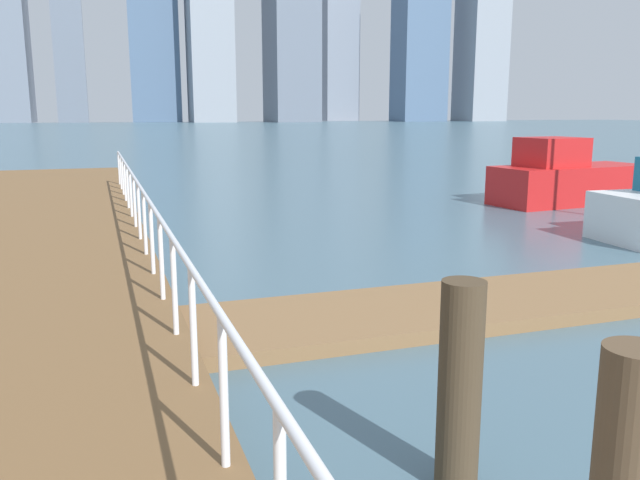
# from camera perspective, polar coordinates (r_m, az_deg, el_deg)

# --- Properties ---
(ground_plane) EXTENTS (300.00, 300.00, 0.00)m
(ground_plane) POSITION_cam_1_polar(r_m,az_deg,el_deg) (19.40, -7.34, 3.01)
(ground_plane) COLOR #476675
(boardwalk_railing) EXTENTS (0.06, 26.49, 1.08)m
(boardwalk_railing) POSITION_cam_1_polar(r_m,az_deg,el_deg) (9.02, -14.23, 1.14)
(boardwalk_railing) COLOR white
(boardwalk_railing) RESTS_ON boardwalk
(dock_piling_0) EXTENTS (0.32, 0.32, 1.58)m
(dock_piling_0) POSITION_cam_1_polar(r_m,az_deg,el_deg) (4.91, 12.13, -12.46)
(dock_piling_0) COLOR #473826
(dock_piling_0) RESTS_ON ground_plane
(moored_boat_2) EXTENTS (5.04, 2.28, 1.98)m
(moored_boat_2) POSITION_cam_1_polar(r_m,az_deg,el_deg) (20.96, 20.79, 5.02)
(moored_boat_2) COLOR red
(moored_boat_2) RESTS_ON ground_plane
(skyline_tower_0) EXTENTS (11.08, 13.75, 42.03)m
(skyline_tower_0) POSITION_cam_1_polar(r_m,az_deg,el_deg) (176.00, -26.06, 16.10)
(skyline_tower_0) COLOR slate
(skyline_tower_0) RESTS_ON ground_plane
(skyline_tower_4) EXTENTS (12.64, 11.60, 37.89)m
(skyline_tower_4) POSITION_cam_1_polar(r_m,az_deg,el_deg) (167.04, -2.50, 16.79)
(skyline_tower_4) COLOR slate
(skyline_tower_4) RESTS_ON ground_plane
(skyline_tower_6) EXTENTS (13.23, 9.58, 44.13)m
(skyline_tower_6) POSITION_cam_1_polar(r_m,az_deg,el_deg) (180.34, 8.76, 17.26)
(skyline_tower_6) COLOR slate
(skyline_tower_6) RESTS_ON ground_plane
(skyline_tower_7) EXTENTS (11.53, 10.94, 46.97)m
(skyline_tower_7) POSITION_cam_1_polar(r_m,az_deg,el_deg) (187.11, 14.01, 17.28)
(skyline_tower_7) COLOR #8C939E
(skyline_tower_7) RESTS_ON ground_plane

